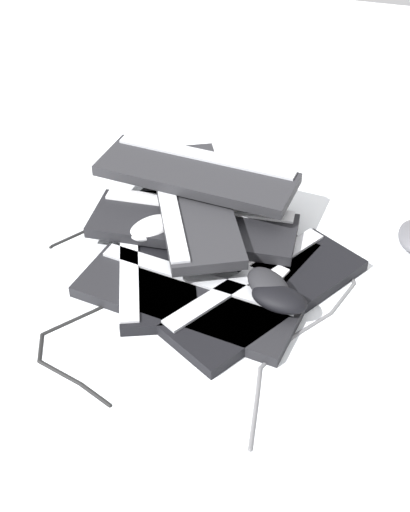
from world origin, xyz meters
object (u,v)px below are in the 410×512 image
object	(u,v)px
keyboard_4	(194,225)
keyboard_2	(186,300)
keyboard_5	(193,203)
mouse_3	(153,228)
mouse_2	(279,299)
keyboard_3	(267,295)
keyboard_1	(155,255)
keyboard_6	(197,173)
mouse_0	(269,286)
keyboard_0	(214,231)

from	to	relation	value
keyboard_4	keyboard_2	bearing A→B (deg)	-167.70
keyboard_5	mouse_3	size ratio (longest dim) A/B	4.20
mouse_2	keyboard_3	bearing A→B (deg)	-42.55
mouse_2	mouse_3	size ratio (longest dim) A/B	1.00
keyboard_1	mouse_3	xyz separation A→B (m)	(0.04, 0.02, 0.04)
keyboard_4	keyboard_5	world-z (taller)	keyboard_5
keyboard_3	keyboard_5	bearing A→B (deg)	48.90
keyboard_5	keyboard_2	bearing A→B (deg)	-166.67
keyboard_4	keyboard_5	distance (m)	0.05
keyboard_6	keyboard_1	bearing A→B (deg)	168.91
keyboard_2	mouse_0	world-z (taller)	mouse_0
keyboard_5	keyboard_6	size ratio (longest dim) A/B	1.02
keyboard_0	keyboard_3	xyz separation A→B (m)	(-0.17, -0.15, 0.00)
keyboard_3	mouse_0	bearing A→B (deg)	-158.29
keyboard_1	keyboard_6	bearing A→B (deg)	-11.09
mouse_0	keyboard_1	bearing A→B (deg)	-150.38
mouse_0	mouse_2	world-z (taller)	same
mouse_0	mouse_2	xyz separation A→B (m)	(-0.03, -0.03, 0.00)
keyboard_1	keyboard_2	distance (m)	0.15
keyboard_3	mouse_3	distance (m)	0.29
keyboard_4	keyboard_0	bearing A→B (deg)	-53.01
keyboard_5	keyboard_6	world-z (taller)	keyboard_6
mouse_0	keyboard_3	bearing A→B (deg)	156.25
keyboard_2	mouse_0	bearing A→B (deg)	-73.56
mouse_0	keyboard_6	bearing A→B (deg)	174.85
keyboard_0	keyboard_5	world-z (taller)	keyboard_5
keyboard_4	keyboard_6	bearing A→B (deg)	12.27
keyboard_4	keyboard_6	size ratio (longest dim) A/B	0.99
keyboard_0	keyboard_1	distance (m)	0.15
keyboard_4	mouse_2	bearing A→B (deg)	-129.42
keyboard_6	mouse_0	bearing A→B (deg)	-139.69
keyboard_4	mouse_0	world-z (taller)	mouse_0
keyboard_3	mouse_0	distance (m)	0.04
keyboard_1	mouse_0	distance (m)	0.27
keyboard_1	keyboard_5	xyz separation A→B (m)	(0.12, -0.05, 0.06)
keyboard_5	mouse_3	world-z (taller)	keyboard_5
keyboard_1	keyboard_5	distance (m)	0.14
keyboard_3	keyboard_6	xyz separation A→B (m)	(0.25, 0.22, 0.09)
keyboard_1	mouse_2	world-z (taller)	mouse_2
mouse_2	mouse_3	xyz separation A→B (m)	(0.14, 0.30, 0.00)
keyboard_5	mouse_0	size ratio (longest dim) A/B	4.20
keyboard_5	mouse_0	xyz separation A→B (m)	(-0.19, -0.21, -0.02)
keyboard_0	mouse_3	xyz separation A→B (m)	(-0.07, 0.12, 0.04)
keyboard_1	keyboard_3	bearing A→B (deg)	-102.87
keyboard_0	mouse_2	world-z (taller)	mouse_2
keyboard_2	keyboard_6	xyz separation A→B (m)	(0.30, 0.07, 0.09)
keyboard_1	mouse_3	world-z (taller)	mouse_3
mouse_3	keyboard_5	bearing A→B (deg)	-0.93
keyboard_0	keyboard_1	bearing A→B (deg)	138.93
keyboard_2	keyboard_4	size ratio (longest dim) A/B	1.02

